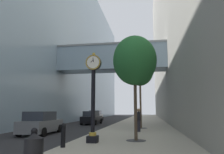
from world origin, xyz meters
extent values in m
plane|color=#262628|center=(0.00, 27.00, 0.00)|extent=(110.00, 110.00, 0.00)
cube|color=#ADA593|center=(3.28, 30.00, 0.07)|extent=(6.57, 80.00, 0.14)
cube|color=#849EB2|center=(-11.61, 30.00, 13.79)|extent=(9.00, 80.00, 27.59)
cube|color=#849EB2|center=(-0.27, 23.52, 8.27)|extent=(14.28, 3.20, 3.02)
cube|color=gray|center=(-0.27, 23.52, 9.90)|extent=(14.28, 3.40, 0.24)
cube|color=gray|center=(11.07, 30.00, 18.19)|extent=(9.00, 80.00, 36.38)
cube|color=black|center=(1.29, 7.92, 0.32)|extent=(0.55, 0.55, 0.35)
cylinder|color=gold|center=(1.29, 7.92, 0.58)|extent=(0.39, 0.38, 0.18)
cylinder|color=black|center=(1.29, 7.92, 2.32)|extent=(0.22, 0.22, 3.30)
cylinder|color=black|center=(1.29, 7.92, 4.39)|extent=(0.84, 0.28, 0.84)
torus|color=gold|center=(1.29, 7.76, 4.39)|extent=(0.82, 0.05, 0.82)
cylinder|color=white|center=(1.29, 7.77, 4.39)|extent=(0.69, 0.01, 0.69)
cylinder|color=white|center=(1.29, 8.07, 4.39)|extent=(0.69, 0.01, 0.69)
sphere|color=gold|center=(1.29, 7.92, 4.88)|extent=(0.16, 0.16, 0.16)
cube|color=black|center=(1.23, 7.76, 4.45)|extent=(0.14, 0.01, 0.14)
cube|color=black|center=(1.31, 7.76, 4.52)|extent=(0.07, 0.01, 0.26)
cylinder|color=black|center=(0.32, 3.66, 0.59)|extent=(0.22, 0.22, 0.91)
sphere|color=black|center=(0.32, 3.66, 1.11)|extent=(0.23, 0.23, 0.23)
cylinder|color=black|center=(0.32, 6.29, 0.59)|extent=(0.22, 0.22, 0.91)
sphere|color=black|center=(0.32, 6.29, 1.11)|extent=(0.23, 0.23, 0.23)
cylinder|color=black|center=(0.32, 11.56, 0.59)|extent=(0.22, 0.22, 0.91)
sphere|color=black|center=(0.32, 11.56, 1.11)|extent=(0.23, 0.23, 0.23)
cylinder|color=#333335|center=(3.49, 9.00, 0.15)|extent=(1.10, 1.10, 0.02)
cylinder|color=#4C3D2D|center=(3.49, 9.00, 1.94)|extent=(0.18, 0.18, 3.60)
ellipsoid|color=#23602D|center=(3.49, 9.00, 4.69)|extent=(2.54, 2.54, 2.92)
cylinder|color=#333335|center=(3.49, 17.39, 0.15)|extent=(1.10, 1.10, 0.02)
cylinder|color=brown|center=(3.49, 17.39, 2.39)|extent=(0.18, 0.18, 4.50)
ellipsoid|color=#2D7033|center=(3.49, 17.39, 5.61)|extent=(2.59, 2.59, 2.98)
cone|color=black|center=(1.06, 2.32, 1.11)|extent=(0.53, 0.53, 0.16)
cylinder|color=#23232D|center=(3.19, 14.85, 0.53)|extent=(0.29, 0.29, 0.77)
cylinder|color=black|center=(3.19, 14.85, 1.23)|extent=(0.39, 0.39, 0.63)
sphere|color=#9E7556|center=(3.19, 14.85, 1.66)|extent=(0.24, 0.24, 0.24)
cube|color=brown|center=(3.41, 14.82, 0.88)|extent=(0.15, 0.22, 0.24)
cylinder|color=#23232D|center=(3.43, 14.06, 0.57)|extent=(0.34, 0.34, 0.85)
cylinder|color=black|center=(3.43, 14.06, 1.33)|extent=(0.45, 0.45, 0.69)
sphere|color=#9E7556|center=(3.43, 14.06, 1.81)|extent=(0.26, 0.26, 0.26)
cube|color=slate|center=(-3.82, 12.23, 0.63)|extent=(1.94, 4.53, 0.83)
cube|color=#282D38|center=(-3.81, 12.00, 1.37)|extent=(1.65, 2.56, 0.68)
cylinder|color=black|center=(-4.76, 13.71, 0.32)|extent=(0.24, 0.65, 0.64)
cylinder|color=black|center=(-2.99, 13.78, 0.32)|extent=(0.24, 0.65, 0.64)
cylinder|color=black|center=(-4.64, 10.67, 0.32)|extent=(0.24, 0.65, 0.64)
cylinder|color=black|center=(-2.87, 10.74, 0.32)|extent=(0.24, 0.65, 0.64)
cube|color=silver|center=(-4.51, 32.42, 0.64)|extent=(1.99, 4.71, 0.84)
cube|color=#282D38|center=(-4.50, 32.19, 1.39)|extent=(1.69, 2.66, 0.69)
cylinder|color=black|center=(-5.47, 33.96, 0.32)|extent=(0.25, 0.65, 0.64)
cylinder|color=black|center=(-3.67, 34.03, 0.32)|extent=(0.25, 0.65, 0.64)
cylinder|color=black|center=(-5.34, 30.81, 0.32)|extent=(0.25, 0.65, 0.64)
cylinder|color=black|center=(-3.54, 30.88, 0.32)|extent=(0.25, 0.65, 0.64)
cube|color=black|center=(-2.98, 24.01, 0.62)|extent=(1.77, 4.54, 0.80)
cube|color=#282D38|center=(-2.98, 23.78, 1.33)|extent=(1.55, 2.54, 0.66)
cylinder|color=black|center=(-3.84, 25.55, 0.32)|extent=(0.22, 0.64, 0.64)
cylinder|color=black|center=(-2.10, 25.54, 0.32)|extent=(0.22, 0.64, 0.64)
cylinder|color=black|center=(-3.86, 22.47, 0.32)|extent=(0.22, 0.64, 0.64)
cylinder|color=black|center=(-2.11, 22.46, 0.32)|extent=(0.22, 0.64, 0.64)
camera|label=1|loc=(4.21, -3.45, 1.83)|focal=34.84mm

